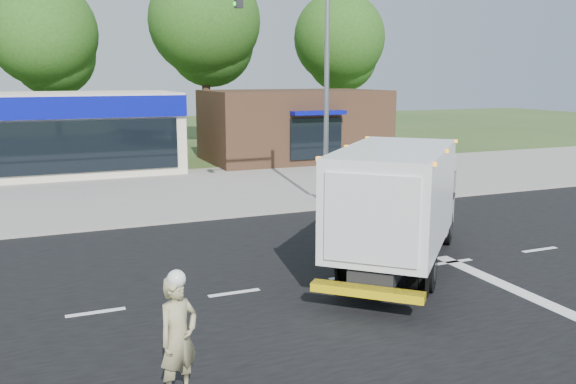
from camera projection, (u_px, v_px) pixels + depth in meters
name	position (u px, v px, depth m)	size (l,w,h in m)	color
ground	(351.00, 277.00, 14.87)	(120.00, 120.00, 0.00)	#385123
road_asphalt	(351.00, 277.00, 14.87)	(60.00, 14.00, 0.02)	black
sidewalk	(244.00, 208.00, 22.30)	(60.00, 2.40, 0.12)	gray
parking_apron	(204.00, 184.00, 27.56)	(60.00, 9.00, 0.02)	gray
lane_markings	(431.00, 286.00, 14.16)	(55.20, 7.00, 0.01)	silver
ems_box_truck	(399.00, 197.00, 15.23)	(6.52, 6.77, 3.19)	black
emergency_worker	(178.00, 336.00, 9.14)	(0.84, 0.74, 2.04)	tan
brown_storefront	(294.00, 125.00, 35.25)	(10.00, 6.70, 4.00)	#382316
traffic_signal_pole	(310.00, 73.00, 21.72)	(3.51, 0.25, 8.00)	gray
background_trees	(130.00, 35.00, 38.69)	(36.77, 7.39, 12.10)	#332114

